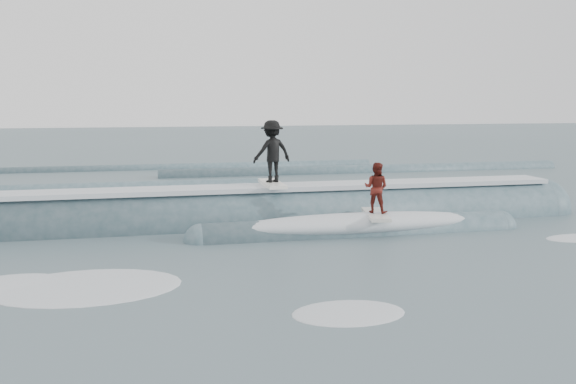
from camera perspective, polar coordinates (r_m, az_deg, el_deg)
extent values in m
plane|color=#3F595C|center=(15.16, 3.70, -6.35)|extent=(160.00, 160.00, 0.00)
cylinder|color=#37545D|center=(20.12, -0.65, -2.71)|extent=(18.32, 2.08, 2.08)
sphere|color=#37545D|center=(23.82, 21.39, -1.57)|extent=(2.08, 2.08, 2.08)
cylinder|color=#37545D|center=(18.53, 6.29, -3.70)|extent=(9.00, 0.98, 0.98)
sphere|color=#37545D|center=(17.57, -7.72, -4.38)|extent=(0.98, 0.98, 0.98)
sphere|color=#37545D|center=(20.46, 18.28, -2.94)|extent=(0.98, 0.98, 0.98)
cube|color=silver|center=(19.94, -0.66, 0.43)|extent=(18.00, 1.30, 0.14)
ellipsoid|color=silver|center=(18.47, 6.31, -2.79)|extent=(7.60, 1.30, 0.60)
cube|color=white|center=(19.86, -1.42, 0.75)|extent=(0.57, 2.00, 0.10)
imported|color=black|center=(19.76, -1.43, 3.64)|extent=(1.37, 1.00, 1.91)
cube|color=silver|center=(18.60, 7.79, -1.98)|extent=(0.94, 2.07, 0.10)
imported|color=#571610|center=(18.48, 7.84, 0.39)|extent=(0.89, 0.86, 1.45)
ellipsoid|color=silver|center=(13.91, -17.47, -8.05)|extent=(3.45, 2.35, 0.10)
ellipsoid|color=silver|center=(14.70, -23.13, -7.46)|extent=(2.44, 1.66, 0.10)
ellipsoid|color=silver|center=(11.78, 5.39, -10.67)|extent=(1.96, 1.34, 0.10)
cylinder|color=#37545D|center=(28.79, -23.85, -0.11)|extent=(22.00, 0.70, 0.70)
cylinder|color=#37545D|center=(34.40, 7.16, 1.77)|extent=(22.00, 0.80, 0.80)
cylinder|color=#37545D|center=(36.31, -9.42, 2.06)|extent=(22.00, 0.60, 0.60)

